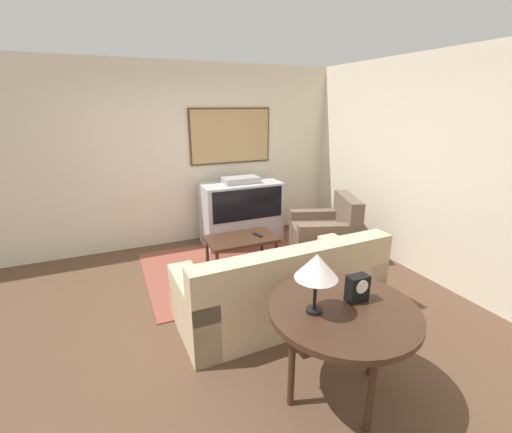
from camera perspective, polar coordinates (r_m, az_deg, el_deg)
The scene contains 12 objects.
ground_plane at distance 3.87m, azimuth -5.59°, elevation -14.90°, with size 12.00×12.00×0.00m, color brown.
wall_back at distance 5.37m, azimuth -13.13°, elevation 9.70°, with size 12.00×0.10×2.70m.
wall_right at distance 4.80m, azimuth 25.43°, elevation 7.39°, with size 0.06×12.00×2.70m.
area_rug at distance 4.76m, azimuth -2.07°, elevation -7.97°, with size 2.60×1.84×0.01m.
tv at distance 5.36m, azimuth -2.49°, elevation 0.72°, with size 1.21×0.60×1.06m.
couch at distance 3.58m, azimuth 4.27°, elevation -12.09°, with size 2.09×0.98×0.87m.
armchair at distance 5.02m, azimuth 11.47°, elevation -3.25°, with size 1.08×1.05×0.89m.
coffee_table at distance 4.58m, azimuth -2.49°, elevation -4.05°, with size 0.92×0.55×0.42m.
console_table at distance 2.58m, azimuth 14.33°, elevation -15.77°, with size 1.06×1.06×0.76m.
table_lamp at distance 2.29m, azimuth 10.07°, elevation -8.34°, with size 0.29×0.29×0.43m.
mantel_clock at distance 2.60m, azimuth 16.53°, elevation -11.39°, with size 0.16×0.10×0.20m.
remote at distance 4.61m, azimuth 0.28°, elevation -3.11°, with size 0.09×0.17×0.02m.
Camera 1 is at (-0.96, -3.10, 2.10)m, focal length 24.00 mm.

